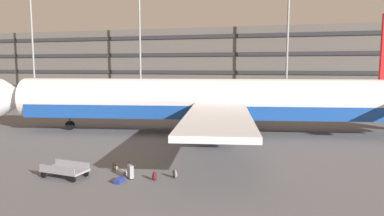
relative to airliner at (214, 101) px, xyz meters
name	(u,v)px	position (x,y,z in m)	size (l,w,h in m)	color
ground_plane	(153,129)	(-6.18, -0.09, -3.00)	(600.00, 600.00, 0.00)	#5B5B60
terminal_structure	(226,64)	(-6.18, 43.26, 3.91)	(148.81, 17.26, 13.82)	#605B56
airliner	(214,101)	(0.00, 0.00, 0.00)	(43.12, 35.07, 11.03)	silver
light_mast_far_left	(32,34)	(-43.26, 28.54, 9.75)	(1.80, 0.50, 22.11)	gray
light_mast_left	(140,38)	(-19.81, 28.54, 8.59)	(1.80, 0.50, 19.87)	gray
light_mast_center_left	(288,21)	(6.63, 28.54, 10.70)	(1.80, 0.50, 23.96)	gray
suitcase_upright	(119,180)	(-2.04, -15.87, -2.88)	(0.38, 0.72, 0.24)	navy
suitcase_purple	(122,173)	(-2.54, -14.49, -2.89)	(0.76, 0.68, 0.22)	gray
suitcase_scuffed	(130,172)	(-1.71, -15.14, -2.59)	(0.46, 0.45, 1.01)	gray
backpack_navy	(175,174)	(0.71, -14.37, -2.76)	(0.36, 0.38, 0.55)	gray
backpack_silver	(154,176)	(-0.32, -15.05, -2.77)	(0.35, 0.39, 0.54)	maroon
backpack_small	(116,166)	(-3.30, -13.83, -2.77)	(0.43, 0.38, 0.54)	gray
baggage_cart	(65,170)	(-5.49, -15.85, -2.58)	(3.36, 1.61, 0.82)	gray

